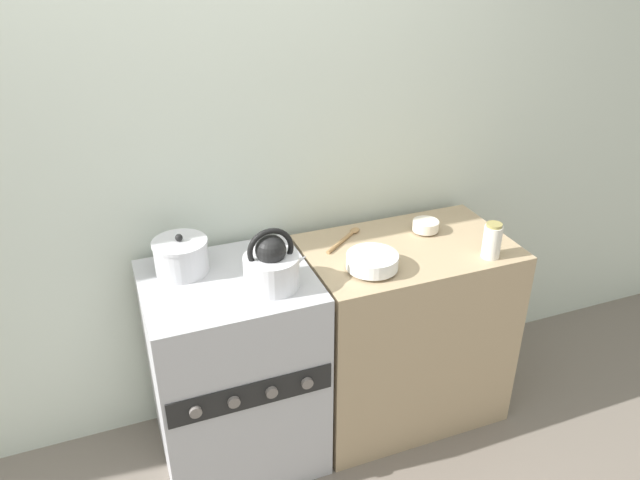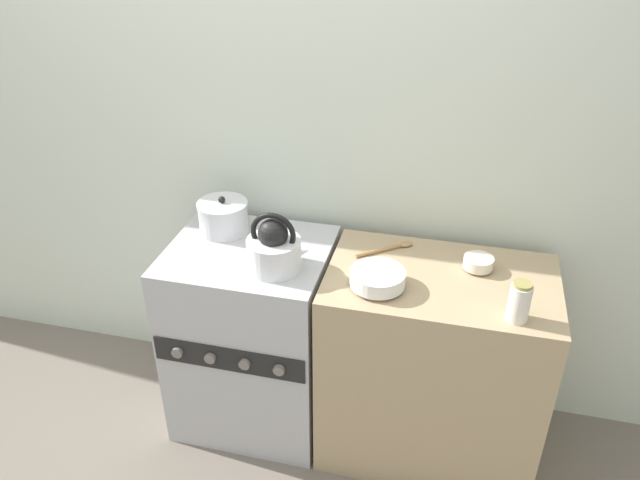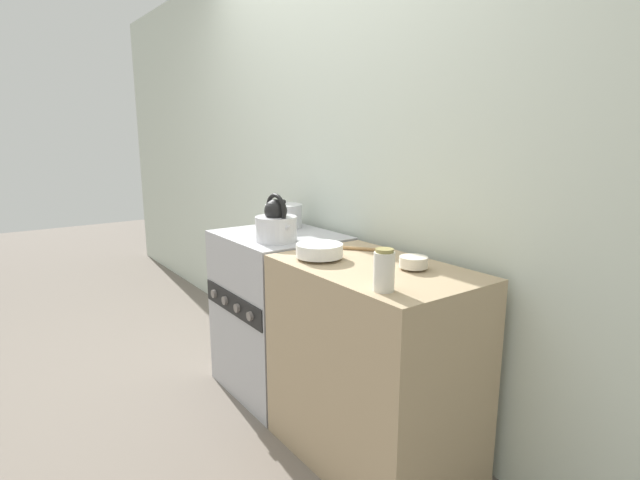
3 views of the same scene
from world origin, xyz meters
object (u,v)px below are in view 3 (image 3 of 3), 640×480
object	(u,v)px
stove	(280,312)
small_ceramic_bowl	(413,262)
kettle	(276,224)
enamel_bowl	(319,250)
storage_jar	(384,270)
cooking_pot	(284,216)

from	to	relation	value
stove	small_ceramic_bowl	bearing A→B (deg)	5.53
kettle	small_ceramic_bowl	distance (m)	0.76
enamel_bowl	storage_jar	xyz separation A→B (m)	(0.48, -0.08, 0.03)
stove	cooking_pot	world-z (taller)	cooking_pot
small_ceramic_bowl	kettle	bearing A→B (deg)	-166.04
cooking_pot	enamel_bowl	size ratio (longest dim) A/B	1.04
stove	storage_jar	distance (m)	1.15
kettle	cooking_pot	bearing A→B (deg)	142.73
kettle	storage_jar	xyz separation A→B (m)	(0.87, -0.10, -0.02)
enamel_bowl	small_ceramic_bowl	world-z (taller)	enamel_bowl
stove	enamel_bowl	distance (m)	0.72
kettle	storage_jar	distance (m)	0.88
cooking_pot	small_ceramic_bowl	xyz separation A→B (m)	(1.03, -0.04, -0.04)
kettle	small_ceramic_bowl	world-z (taller)	kettle
kettle	small_ceramic_bowl	size ratio (longest dim) A/B	2.22
cooking_pot	stove	bearing A→B (deg)	-40.38
enamel_bowl	small_ceramic_bowl	size ratio (longest dim) A/B	1.78
cooking_pot	small_ceramic_bowl	size ratio (longest dim) A/B	1.85
enamel_bowl	stove	bearing A→B (deg)	167.53
enamel_bowl	storage_jar	size ratio (longest dim) A/B	1.36
stove	enamel_bowl	xyz separation A→B (m)	(0.54, -0.12, 0.46)
cooking_pot	storage_jar	xyz separation A→B (m)	(1.16, -0.32, -0.00)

